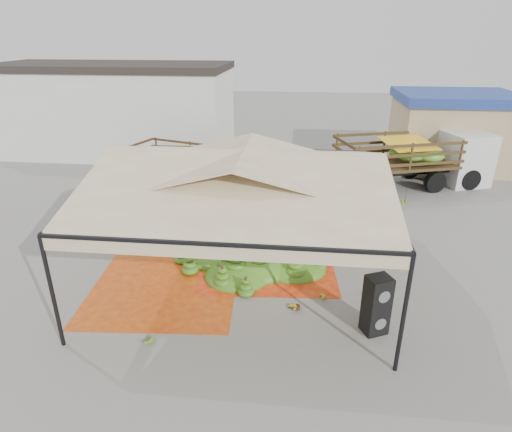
# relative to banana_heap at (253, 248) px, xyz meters

# --- Properties ---
(ground) EXTENTS (90.00, 90.00, 0.00)m
(ground) POSITION_rel_banana_heap_xyz_m (-0.20, -0.54, -0.57)
(ground) COLOR slate
(ground) RESTS_ON ground
(canopy_tent) EXTENTS (8.10, 8.10, 4.00)m
(canopy_tent) POSITION_rel_banana_heap_xyz_m (-0.20, -0.54, 2.73)
(canopy_tent) COLOR black
(canopy_tent) RESTS_ON ground
(building_white) EXTENTS (14.30, 6.30, 5.40)m
(building_white) POSITION_rel_banana_heap_xyz_m (-10.20, 13.46, 2.15)
(building_white) COLOR silver
(building_white) RESTS_ON ground
(building_tan) EXTENTS (6.30, 5.30, 4.10)m
(building_tan) POSITION_rel_banana_heap_xyz_m (9.80, 12.46, 1.51)
(building_tan) COLOR tan
(building_tan) RESTS_ON ground
(tarp_left) EXTENTS (4.60, 4.41, 0.01)m
(tarp_left) POSITION_rel_banana_heap_xyz_m (-2.49, -1.87, -0.56)
(tarp_left) COLOR #C96112
(tarp_left) RESTS_ON ground
(tarp_right) EXTENTS (4.68, 4.88, 0.01)m
(tarp_right) POSITION_rel_banana_heap_xyz_m (0.46, 0.29, -0.56)
(tarp_right) COLOR #E95B15
(tarp_right) RESTS_ON ground
(banana_heap) EXTENTS (5.81, 5.00, 1.13)m
(banana_heap) POSITION_rel_banana_heap_xyz_m (0.00, 0.00, 0.00)
(banana_heap) COLOR #356F17
(banana_heap) RESTS_ON ground
(hand_yellow_a) EXTENTS (0.45, 0.39, 0.19)m
(hand_yellow_a) POSITION_rel_banana_heap_xyz_m (2.16, -1.85, -0.47)
(hand_yellow_a) COLOR #ADA622
(hand_yellow_a) RESTS_ON ground
(hand_yellow_b) EXTENTS (0.58, 0.56, 0.21)m
(hand_yellow_b) POSITION_rel_banana_heap_xyz_m (1.33, -2.52, -0.46)
(hand_yellow_b) COLOR gold
(hand_yellow_b) RESTS_ON ground
(hand_red_a) EXTENTS (0.53, 0.47, 0.21)m
(hand_red_a) POSITION_rel_banana_heap_xyz_m (1.43, -2.43, -0.46)
(hand_red_a) COLOR #502512
(hand_red_a) RESTS_ON ground
(hand_red_b) EXTENTS (0.59, 0.57, 0.21)m
(hand_red_b) POSITION_rel_banana_heap_xyz_m (3.50, -1.74, -0.46)
(hand_red_b) COLOR #5D2115
(hand_red_b) RESTS_ON ground
(hand_green) EXTENTS (0.47, 0.38, 0.21)m
(hand_green) POSITION_rel_banana_heap_xyz_m (-2.19, -4.24, -0.46)
(hand_green) COLOR #417F1A
(hand_green) RESTS_ON ground
(hanging_bunches) EXTENTS (4.74, 0.24, 0.20)m
(hanging_bunches) POSITION_rel_banana_heap_xyz_m (2.23, -0.59, 2.05)
(hanging_bunches) COLOR #4D821B
(hanging_bunches) RESTS_ON ground
(speaker_stack) EXTENTS (0.74, 0.70, 1.61)m
(speaker_stack) POSITION_rel_banana_heap_xyz_m (3.50, -3.18, 0.24)
(speaker_stack) COLOR black
(speaker_stack) RESTS_ON ground
(banana_leaves) EXTENTS (0.96, 1.36, 3.70)m
(banana_leaves) POSITION_rel_banana_heap_xyz_m (-1.96, 2.07, -0.57)
(banana_leaves) COLOR #24721E
(banana_leaves) RESTS_ON ground
(vendor) EXTENTS (0.72, 0.53, 1.80)m
(vendor) POSITION_rel_banana_heap_xyz_m (1.01, 3.40, 0.33)
(vendor) COLOR gray
(vendor) RESTS_ON ground
(truck_left) EXTENTS (6.48, 3.94, 2.10)m
(truck_left) POSITION_rel_banana_heap_xyz_m (-3.50, 6.90, 0.73)
(truck_left) COLOR #532C1B
(truck_left) RESTS_ON ground
(truck_right) EXTENTS (7.90, 4.76, 2.57)m
(truck_right) POSITION_rel_banana_heap_xyz_m (7.23, 8.75, 1.02)
(truck_right) COLOR #463317
(truck_right) RESTS_ON ground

